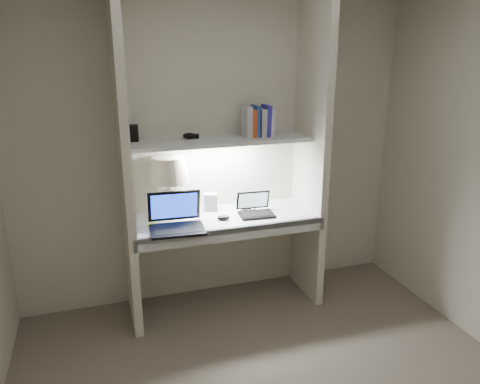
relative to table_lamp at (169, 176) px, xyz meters
name	(u,v)px	position (x,y,z in m)	size (l,w,h in m)	color
back_wall	(214,149)	(0.40, 0.13, 0.16)	(3.20, 0.01, 2.50)	beige
alcove_panel_left	(124,163)	(-0.33, -0.14, 0.16)	(0.06, 0.55, 2.50)	beige
alcove_panel_right	(311,150)	(1.13, -0.14, 0.16)	(0.06, 0.55, 2.50)	beige
desk	(224,218)	(0.40, -0.14, -0.34)	(1.40, 0.55, 0.04)	white
desk_apron	(234,234)	(0.40, -0.40, -0.37)	(1.46, 0.03, 0.10)	silver
shelf	(220,141)	(0.40, -0.05, 0.26)	(1.40, 0.36, 0.03)	silver
strip_light	(220,144)	(0.40, -0.05, 0.24)	(0.60, 0.04, 0.01)	white
table_lamp	(169,176)	(0.00, 0.00, 0.00)	(0.32, 0.32, 0.47)	white
laptop_main	(176,221)	(-0.01, -0.28, -0.26)	(0.41, 0.36, 0.26)	black
laptop_netbook	(255,209)	(0.64, -0.17, -0.28)	(0.28, 0.25, 0.17)	black
speaker	(211,202)	(0.33, 0.01, -0.25)	(0.10, 0.07, 0.15)	silver
mouse	(223,218)	(0.37, -0.22, -0.30)	(0.10, 0.06, 0.04)	black
cable_coil	(249,208)	(0.64, -0.05, -0.31)	(0.11, 0.11, 0.01)	black
sticky_note	(152,225)	(-0.17, -0.16, -0.32)	(0.07, 0.07, 0.00)	#DAEB31
book_row	(258,122)	(0.71, -0.02, 0.39)	(0.23, 0.16, 0.24)	silver
shelf_box	(133,133)	(-0.24, 0.06, 0.34)	(0.07, 0.05, 0.12)	black
shelf_gadget	(189,136)	(0.18, 0.03, 0.30)	(0.11, 0.08, 0.05)	black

